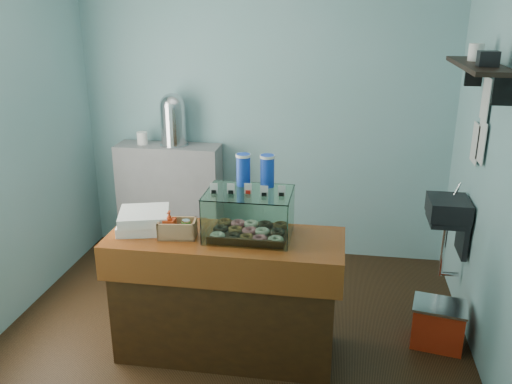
% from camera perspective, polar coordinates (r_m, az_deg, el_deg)
% --- Properties ---
extents(ground, '(3.50, 3.50, 0.00)m').
position_cam_1_polar(ground, '(4.31, -2.31, -14.34)').
color(ground, black).
rests_on(ground, ground).
extents(room_shell, '(3.54, 3.04, 2.82)m').
position_cam_1_polar(room_shell, '(3.66, -2.25, 8.51)').
color(room_shell, '#77ADAD').
rests_on(room_shell, ground).
extents(counter, '(1.60, 0.60, 0.90)m').
position_cam_1_polar(counter, '(3.86, -3.16, -10.75)').
color(counter, '#3F210C').
rests_on(counter, ground).
extents(back_shelf, '(1.00, 0.32, 1.10)m').
position_cam_1_polar(back_shelf, '(5.43, -8.98, -0.75)').
color(back_shelf, gray).
rests_on(back_shelf, ground).
extents(display_case, '(0.58, 0.42, 0.53)m').
position_cam_1_polar(display_case, '(3.64, -0.58, -1.99)').
color(display_case, '#32190F').
rests_on(display_case, counter).
extents(condiment_crate, '(0.27, 0.18, 0.18)m').
position_cam_1_polar(condiment_crate, '(3.67, -8.42, -3.75)').
color(condiment_crate, tan).
rests_on(condiment_crate, counter).
extents(pastry_boxes, '(0.42, 0.42, 0.13)m').
position_cam_1_polar(pastry_boxes, '(3.83, -11.72, -2.91)').
color(pastry_boxes, white).
rests_on(pastry_boxes, counter).
extents(coffee_urn, '(0.27, 0.27, 0.50)m').
position_cam_1_polar(coffee_urn, '(5.19, -8.73, 7.68)').
color(coffee_urn, silver).
rests_on(coffee_urn, back_shelf).
extents(red_cooler, '(0.42, 0.35, 0.33)m').
position_cam_1_polar(red_cooler, '(4.29, 18.61, -13.05)').
color(red_cooler, red).
rests_on(red_cooler, ground).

